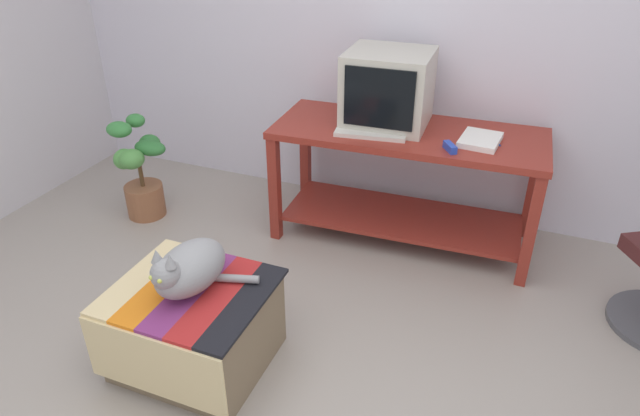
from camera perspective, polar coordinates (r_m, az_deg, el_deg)
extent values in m
cube|color=silver|center=(3.62, 8.55, 19.24)|extent=(8.00, 0.10, 2.60)
cube|color=maroon|center=(3.44, -4.57, 1.87)|extent=(0.06, 0.06, 0.68)
cube|color=maroon|center=(3.22, 20.43, -2.30)|extent=(0.06, 0.06, 0.68)
cube|color=maroon|center=(3.69, 20.61, 1.92)|extent=(0.06, 0.06, 0.68)
cube|color=maroon|center=(3.89, -1.47, 5.39)|extent=(0.06, 0.06, 0.68)
cube|color=maroon|center=(3.58, 8.22, -0.93)|extent=(1.46, 0.59, 0.02)
cube|color=maroon|center=(3.33, 8.91, 7.40)|extent=(1.59, 0.69, 0.04)
cube|color=#BCB7A8|center=(3.41, 6.68, 8.64)|extent=(0.35, 0.32, 0.02)
cube|color=#BCB7A8|center=(3.34, 6.88, 11.88)|extent=(0.49, 0.46, 0.42)
cube|color=black|center=(3.13, 5.94, 10.89)|extent=(0.39, 0.03, 0.33)
cube|color=beige|center=(3.23, 5.10, 7.53)|extent=(0.42, 0.21, 0.02)
cube|color=white|center=(3.23, 15.83, 6.61)|extent=(0.22, 0.28, 0.03)
cube|color=#7A664C|center=(2.69, -12.44, -11.62)|extent=(0.64, 0.56, 0.40)
cube|color=beige|center=(2.49, -16.47, -15.12)|extent=(0.67, 0.01, 0.32)
cube|color=beige|center=(2.70, -17.73, -6.66)|extent=(0.13, 0.60, 0.02)
cube|color=orange|center=(2.63, -15.41, -7.39)|extent=(0.13, 0.60, 0.02)
cube|color=#7A2D6B|center=(2.56, -12.95, -8.16)|extent=(0.13, 0.60, 0.02)
cube|color=#AD2323|center=(2.50, -10.35, -8.94)|extent=(0.13, 0.60, 0.02)
cube|color=black|center=(2.44, -7.61, -9.75)|extent=(0.13, 0.60, 0.02)
ellipsoid|color=gray|center=(2.50, -12.90, -5.89)|extent=(0.28, 0.40, 0.21)
sphere|color=gray|center=(2.39, -15.27, -6.42)|extent=(0.13, 0.13, 0.13)
cylinder|color=gray|center=(2.56, -9.49, -6.97)|extent=(0.30, 0.12, 0.04)
cone|color=gray|center=(2.37, -16.13, -4.64)|extent=(0.05, 0.05, 0.06)
cone|color=gray|center=(2.33, -14.88, -5.16)|extent=(0.05, 0.05, 0.06)
sphere|color=#C6D151|center=(2.37, -16.63, -6.73)|extent=(0.02, 0.02, 0.02)
sphere|color=#C6D151|center=(2.34, -15.84, -7.09)|extent=(0.02, 0.02, 0.02)
cylinder|color=brown|center=(3.97, -17.16, 0.78)|extent=(0.25, 0.25, 0.22)
cylinder|color=brown|center=(3.88, -17.60, 3.35)|extent=(0.03, 0.03, 0.18)
ellipsoid|color=#2D7033|center=(3.76, -16.74, 5.82)|extent=(0.22, 0.14, 0.09)
ellipsoid|color=#2D7033|center=(3.86, -16.77, 6.28)|extent=(0.14, 0.13, 0.11)
ellipsoid|color=#38843D|center=(3.90, -18.09, 8.37)|extent=(0.13, 0.11, 0.09)
ellipsoid|color=#38843D|center=(3.79, -19.58, 7.46)|extent=(0.17, 0.14, 0.10)
ellipsoid|color=#4C8E42|center=(3.77, -19.13, 4.69)|extent=(0.12, 0.14, 0.13)
ellipsoid|color=#4C8E42|center=(3.72, -18.43, 4.69)|extent=(0.16, 0.16, 0.12)
cube|color=#2342B7|center=(3.09, 12.95, 5.98)|extent=(0.09, 0.11, 0.04)
cylinder|color=#2351B2|center=(3.28, 17.15, 6.50)|extent=(0.08, 0.12, 0.01)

